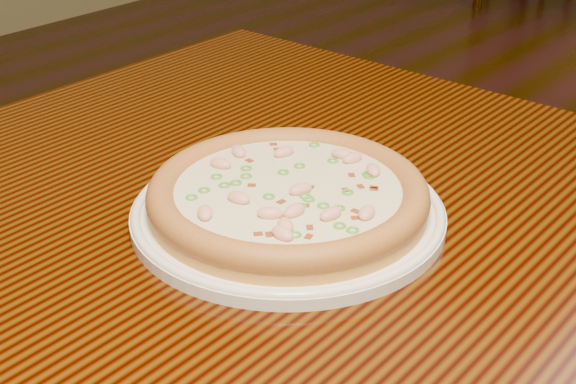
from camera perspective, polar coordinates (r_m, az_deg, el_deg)
The scene contains 3 objects.
hero_table at distance 0.82m, azimuth 8.80°, elevation -9.22°, with size 1.20×0.80×0.75m.
plate at distance 0.79m, azimuth 0.00°, elevation -1.37°, with size 0.31×0.31×0.02m.
pizza at distance 0.78m, azimuth 0.01°, elevation -0.19°, with size 0.27×0.27×0.03m.
Camera 1 is at (-0.02, -1.14, 1.14)m, focal length 50.00 mm.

